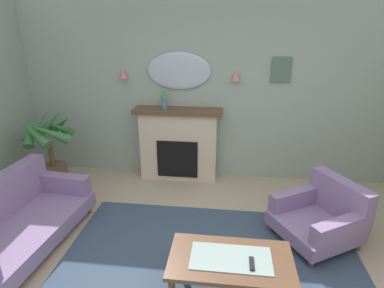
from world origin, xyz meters
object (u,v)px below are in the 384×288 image
at_px(wall_sconce_right, 236,76).
at_px(tv_remote, 252,264).
at_px(fireplace, 179,145).
at_px(wall_sconce_left, 123,74).
at_px(coffee_table, 231,263).
at_px(mantel_vase_right, 164,97).
at_px(framed_picture, 281,70).
at_px(floral_couch, 13,221).
at_px(potted_plant_tall_palm, 50,147).
at_px(armchair_by_coffee_table, 322,215).
at_px(wall_mirror, 179,71).

height_order(wall_sconce_right, tv_remote, wall_sconce_right).
distance_m(fireplace, tv_remote, 2.61).
xyz_separation_m(wall_sconce_left, coffee_table, (1.69, -2.43, -1.28)).
distance_m(mantel_vase_right, wall_sconce_right, 1.10).
distance_m(wall_sconce_left, framed_picture, 2.35).
bearing_deg(tv_remote, fireplace, 113.02).
distance_m(mantel_vase_right, framed_picture, 1.76).
bearing_deg(floral_couch, framed_picture, 33.71).
bearing_deg(fireplace, framed_picture, 5.77).
height_order(wall_sconce_left, potted_plant_tall_palm, wall_sconce_left).
relative_size(mantel_vase_right, floral_couch, 0.19).
bearing_deg(armchair_by_coffee_table, wall_sconce_right, 125.92).
bearing_deg(floral_couch, fireplace, 50.40).
bearing_deg(wall_mirror, wall_sconce_right, -3.37).
bearing_deg(floral_couch, wall_mirror, 52.41).
bearing_deg(mantel_vase_right, tv_remote, -62.78).
bearing_deg(fireplace, tv_remote, -66.98).
bearing_deg(fireplace, mantel_vase_right, -171.94).
bearing_deg(wall_mirror, mantel_vase_right, -139.64).
bearing_deg(coffee_table, wall_mirror, 108.74).
relative_size(mantel_vase_right, wall_mirror, 0.35).
bearing_deg(armchair_by_coffee_table, fireplace, 144.59).
bearing_deg(wall_sconce_left, wall_mirror, 3.37).
height_order(wall_mirror, framed_picture, wall_mirror).
relative_size(fireplace, framed_picture, 3.78).
xyz_separation_m(wall_mirror, armchair_by_coffee_table, (1.89, -1.48, -1.40)).
xyz_separation_m(fireplace, armchair_by_coffee_table, (1.89, -1.34, -0.27)).
bearing_deg(framed_picture, armchair_by_coffee_table, -75.40).
relative_size(tv_remote, potted_plant_tall_palm, 0.13).
bearing_deg(wall_sconce_left, floral_couch, -109.87).
bearing_deg(wall_sconce_left, potted_plant_tall_palm, -148.78).
bearing_deg(wall_sconce_left, mantel_vase_right, -10.46).
bearing_deg(armchair_by_coffee_table, mantel_vase_right, 147.82).
bearing_deg(floral_couch, coffee_table, -10.43).
relative_size(coffee_table, armchair_by_coffee_table, 0.99).
height_order(wall_sconce_right, framed_picture, framed_picture).
distance_m(wall_sconce_left, potted_plant_tall_palm, 1.56).
height_order(mantel_vase_right, tv_remote, mantel_vase_right).
bearing_deg(mantel_vase_right, potted_plant_tall_palm, -163.44).
bearing_deg(framed_picture, wall_mirror, -179.62).
relative_size(coffee_table, tv_remote, 6.88).
height_order(fireplace, armchair_by_coffee_table, fireplace).
relative_size(wall_sconce_left, coffee_table, 0.13).
distance_m(mantel_vase_right, tv_remote, 2.81).
bearing_deg(framed_picture, fireplace, -174.23).
bearing_deg(floral_couch, wall_sconce_left, 70.13).
distance_m(wall_mirror, armchair_by_coffee_table, 2.78).
bearing_deg(wall_sconce_right, mantel_vase_right, -173.48).
xyz_separation_m(framed_picture, floral_couch, (-3.07, -2.05, -1.43)).
height_order(mantel_vase_right, armchair_by_coffee_table, mantel_vase_right).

